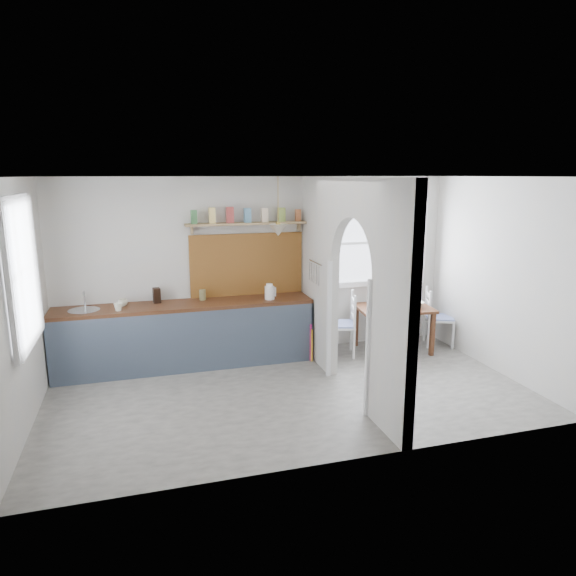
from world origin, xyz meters
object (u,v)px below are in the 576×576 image
object	(u,v)px
vase	(388,296)
kettle	(270,292)
dining_table	(393,329)
chair_left	(340,324)
chair_right	(439,317)

from	to	relation	value
vase	kettle	bearing A→B (deg)	-176.63
dining_table	vase	size ratio (longest dim) A/B	5.01
chair_left	chair_right	bearing A→B (deg)	106.76
chair_right	chair_left	bearing A→B (deg)	111.97
dining_table	kettle	distance (m)	2.01
dining_table	chair_right	xyz separation A→B (m)	(0.82, 0.04, 0.11)
chair_right	vase	distance (m)	0.88
chair_right	dining_table	bearing A→B (deg)	115.59
chair_left	kettle	distance (m)	1.18
chair_left	chair_right	size ratio (longest dim) A/B	1.05
kettle	chair_right	bearing A→B (deg)	-11.04
vase	dining_table	bearing A→B (deg)	-97.43
chair_left	kettle	xyz separation A→B (m)	(-1.04, 0.08, 0.54)
kettle	vase	distance (m)	1.94
chair_left	vase	size ratio (longest dim) A/B	4.32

